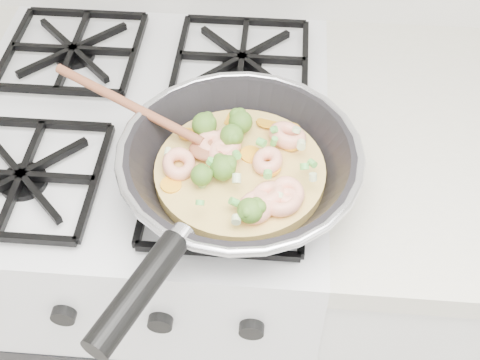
{
  "coord_description": "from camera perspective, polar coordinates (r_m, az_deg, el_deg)",
  "views": [
    {
      "loc": [
        0.22,
        0.96,
        1.61
      ],
      "look_at": [
        0.17,
        1.56,
        0.93
      ],
      "focal_mm": 47.58,
      "sensor_mm": 36.0,
      "label": 1
    }
  ],
  "objects": [
    {
      "name": "stove",
      "position": [
        1.39,
        -6.62,
        -7.96
      ],
      "size": [
        0.6,
        0.6,
        0.92
      ],
      "color": "white",
      "rests_on": "ground"
    },
    {
      "name": "skillet",
      "position": [
        0.88,
        -0.19,
        1.17
      ],
      "size": [
        0.46,
        0.48,
        0.09
      ],
      "rotation": [
        0.0,
        0.0,
        0.12
      ],
      "color": "black",
      "rests_on": "stove"
    }
  ]
}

